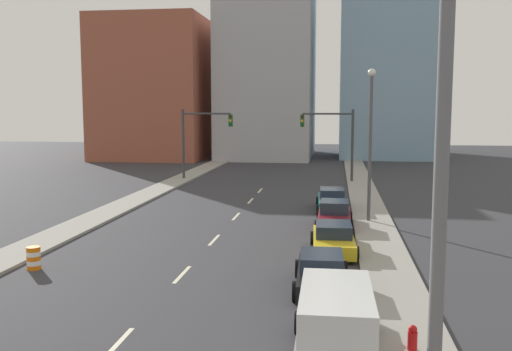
% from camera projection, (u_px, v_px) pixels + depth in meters
% --- Properties ---
extents(sidewalk_left, '(2.26, 97.26, 0.14)m').
position_uv_depth(sidewalk_left, '(193.00, 174.00, 57.69)').
color(sidewalk_left, gray).
rests_on(sidewalk_left, ground).
extents(sidewalk_right, '(2.26, 97.26, 0.14)m').
position_uv_depth(sidewalk_right, '(358.00, 176.00, 55.43)').
color(sidewalk_right, gray).
rests_on(sidewalk_right, ground).
extents(lane_stripe_at_7m, '(0.16, 2.40, 0.01)m').
position_uv_depth(lane_stripe_at_7m, '(117.00, 344.00, 16.05)').
color(lane_stripe_at_7m, beige).
rests_on(lane_stripe_at_7m, ground).
extents(lane_stripe_at_14m, '(0.16, 2.40, 0.01)m').
position_uv_depth(lane_stripe_at_14m, '(182.00, 274.00, 22.82)').
color(lane_stripe_at_14m, beige).
rests_on(lane_stripe_at_14m, ground).
extents(lane_stripe_at_20m, '(0.16, 2.40, 0.01)m').
position_uv_depth(lane_stripe_at_20m, '(214.00, 240.00, 28.81)').
color(lane_stripe_at_20m, beige).
rests_on(lane_stripe_at_20m, ground).
extents(lane_stripe_at_27m, '(0.16, 2.40, 0.01)m').
position_uv_depth(lane_stripe_at_27m, '(236.00, 216.00, 35.11)').
color(lane_stripe_at_27m, beige).
rests_on(lane_stripe_at_27m, ground).
extents(lane_stripe_at_33m, '(0.16, 2.40, 0.01)m').
position_uv_depth(lane_stripe_at_33m, '(251.00, 201.00, 41.06)').
color(lane_stripe_at_33m, beige).
rests_on(lane_stripe_at_33m, ground).
extents(lane_stripe_at_38m, '(0.16, 2.40, 0.01)m').
position_uv_depth(lane_stripe_at_38m, '(260.00, 191.00, 46.19)').
color(lane_stripe_at_38m, beige).
rests_on(lane_stripe_at_38m, ground).
extents(building_brick_left, '(14.00, 16.00, 18.36)m').
position_uv_depth(building_brick_left, '(157.00, 89.00, 76.80)').
color(building_brick_left, '#9E513D').
rests_on(building_brick_left, ground).
extents(building_office_center, '(12.00, 20.00, 24.87)m').
position_uv_depth(building_office_center, '(269.00, 66.00, 78.33)').
color(building_office_center, '#A8A8AD').
rests_on(building_office_center, ground).
extents(building_glass_right, '(13.00, 20.00, 32.53)m').
position_uv_depth(building_glass_right, '(388.00, 39.00, 79.59)').
color(building_glass_right, '#7A9EB7').
rests_on(building_glass_right, ground).
extents(traffic_signal_left, '(4.77, 0.35, 6.55)m').
position_uv_depth(traffic_signal_left, '(197.00, 134.00, 52.61)').
color(traffic_signal_left, '#38383D').
rests_on(traffic_signal_left, ground).
extents(traffic_signal_right, '(4.77, 0.35, 6.55)m').
position_uv_depth(traffic_signal_right, '(337.00, 135.00, 50.85)').
color(traffic_signal_right, '#38383D').
rests_on(traffic_signal_right, ground).
extents(utility_pole_right_near, '(1.60, 0.32, 10.58)m').
position_uv_depth(utility_pole_right_near, '(442.00, 165.00, 12.14)').
color(utility_pole_right_near, slate).
rests_on(utility_pole_right_near, ground).
extents(traffic_barrel, '(0.56, 0.56, 0.95)m').
position_uv_depth(traffic_barrel, '(34.00, 258.00, 23.49)').
color(traffic_barrel, orange).
rests_on(traffic_barrel, ground).
extents(street_lamp, '(0.44, 0.44, 8.86)m').
position_uv_depth(street_lamp, '(370.00, 135.00, 32.58)').
color(street_lamp, '#4C4C51').
rests_on(street_lamp, ground).
extents(fire_hydrant, '(0.26, 0.26, 0.84)m').
position_uv_depth(fire_hydrant, '(412.00, 340.00, 15.32)').
color(fire_hydrant, red).
rests_on(fire_hydrant, ground).
extents(box_truck_gray, '(2.39, 6.07, 2.09)m').
position_uv_depth(box_truck_gray, '(336.00, 330.00, 14.55)').
color(box_truck_gray, slate).
rests_on(box_truck_gray, ground).
extents(sedan_black, '(2.13, 4.61, 1.36)m').
position_uv_depth(sedan_black, '(321.00, 273.00, 20.86)').
color(sedan_black, black).
rests_on(sedan_black, ground).
extents(sedan_yellow, '(2.26, 4.71, 1.35)m').
position_uv_depth(sedan_yellow, '(333.00, 239.00, 26.33)').
color(sedan_yellow, gold).
rests_on(sedan_yellow, ground).
extents(sedan_maroon, '(2.06, 4.39, 1.53)m').
position_uv_depth(sedan_maroon, '(334.00, 216.00, 31.64)').
color(sedan_maroon, maroon).
rests_on(sedan_maroon, ground).
extents(sedan_teal, '(2.17, 4.86, 1.46)m').
position_uv_depth(sedan_teal, '(332.00, 201.00, 37.00)').
color(sedan_teal, '#196B75').
rests_on(sedan_teal, ground).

